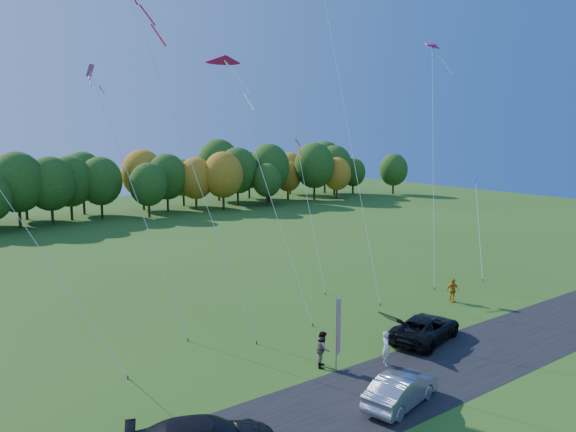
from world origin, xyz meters
TOP-DOWN VIEW (x-y plane):
  - ground at (0.00, 0.00)m, footprint 160.00×160.00m
  - asphalt_strip at (0.00, -4.00)m, footprint 90.00×6.00m
  - tree_line at (0.00, 55.00)m, footprint 116.00×12.00m
  - black_suv at (4.93, -0.89)m, footprint 5.90×3.83m
  - silver_sedan at (-2.12, -5.38)m, footprint 4.66×2.54m
  - person_tailgate_a at (0.51, -1.95)m, footprint 0.68×0.79m
  - person_tailgate_b at (-2.25, -0.10)m, footprint 1.14×1.17m
  - person_east at (12.37, 2.86)m, footprint 1.09×0.72m
  - feather_flag at (-2.00, -0.97)m, footprint 0.48×0.27m
  - kite_delta_blue at (-5.15, 9.26)m, footprint 5.18×10.49m
  - kite_parafoil_orange at (9.21, 12.03)m, footprint 5.37×14.08m
  - kite_delta_red at (0.66, 9.85)m, footprint 2.57×10.04m
  - kite_parafoil_rainbow at (17.31, 9.07)m, footprint 8.41×7.41m
  - kite_diamond_yellow at (-13.30, 7.85)m, footprint 5.11×7.33m
  - kite_diamond_white at (7.27, 12.96)m, footprint 2.88×7.28m
  - kite_diamond_pink at (-7.65, 10.89)m, footprint 3.27×7.90m
  - kite_diamond_blue_low at (21.31, 7.11)m, footprint 5.27×5.02m

SIDE VIEW (x-z plane):
  - ground at x=0.00m, z-range 0.00..0.00m
  - tree_line at x=0.00m, z-range -5.00..5.00m
  - asphalt_strip at x=0.00m, z-range 0.00..0.01m
  - silver_sedan at x=-2.12m, z-range 0.00..1.46m
  - black_suv at x=4.93m, z-range 0.00..1.51m
  - person_east at x=12.37m, z-range 0.00..1.71m
  - person_tailgate_a at x=0.51m, z-range 0.00..1.84m
  - person_tailgate_b at x=-2.25m, z-range 0.00..1.89m
  - feather_flag at x=-2.00m, z-range 0.43..4.34m
  - kite_diamond_blue_low at x=21.31m, z-range -0.23..8.10m
  - kite_diamond_yellow at x=-13.30m, z-range -0.23..10.57m
  - kite_diamond_white at x=7.27m, z-range -0.21..12.06m
  - kite_diamond_pink at x=-7.65m, z-range -0.27..16.37m
  - kite_delta_red at x=0.66m, z-range 0.34..18.91m
  - kite_parafoil_rainbow at x=17.31m, z-range -0.13..20.02m
  - kite_delta_blue at x=-5.15m, z-range -0.41..22.58m
  - kite_parafoil_orange at x=9.21m, z-range -0.19..33.73m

